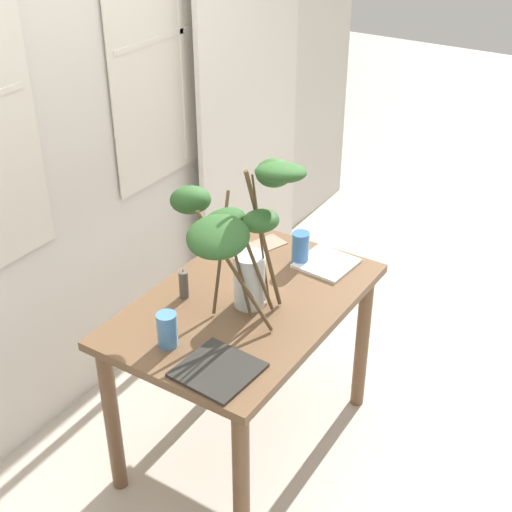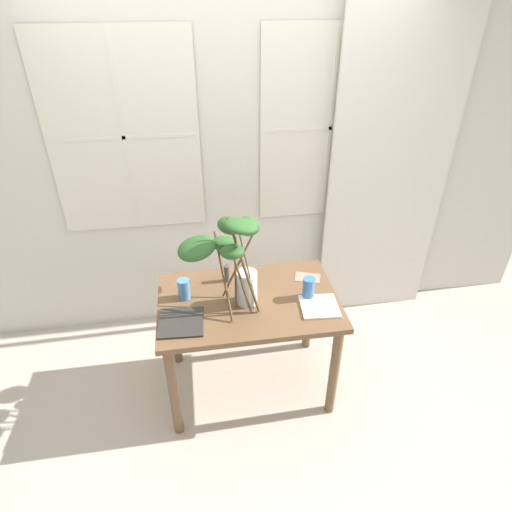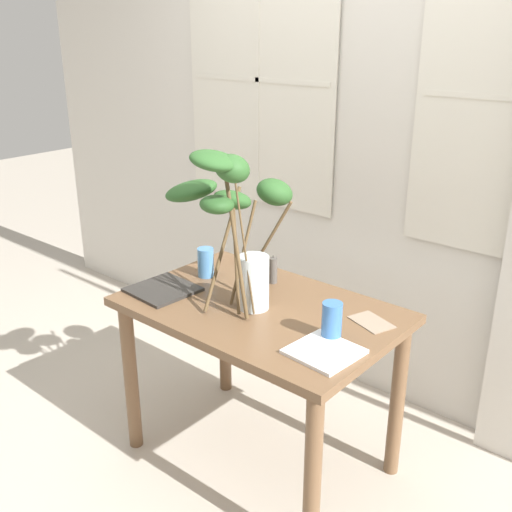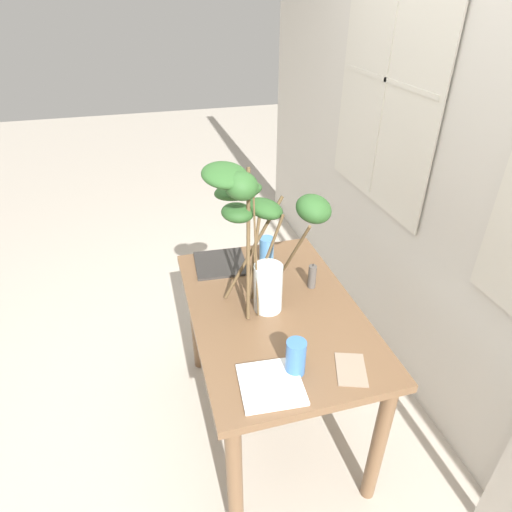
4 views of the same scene
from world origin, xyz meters
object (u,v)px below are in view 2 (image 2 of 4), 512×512
object	(u,v)px
vase_with_branches	(231,252)
drinking_glass_blue_right	(309,288)
dining_table	(248,314)
drinking_glass_blue_left	(184,289)
plate_square_right	(319,306)
plate_square_left	(181,322)
pillar_candle	(227,273)

from	to	relation	value
vase_with_branches	drinking_glass_blue_right	world-z (taller)	vase_with_branches
dining_table	drinking_glass_blue_left	distance (m)	0.44
drinking_glass_blue_left	drinking_glass_blue_right	xyz separation A→B (m)	(0.77, -0.12, 0.00)
drinking_glass_blue_right	plate_square_right	bearing A→B (deg)	-68.21
vase_with_branches	plate_square_left	xyz separation A→B (m)	(-0.32, -0.12, -0.38)
dining_table	pillar_candle	world-z (taller)	pillar_candle
dining_table	pillar_candle	distance (m)	0.31
drinking_glass_blue_left	drinking_glass_blue_right	bearing A→B (deg)	-8.71
plate_square_left	dining_table	bearing A→B (deg)	21.13
dining_table	plate_square_right	bearing A→B (deg)	-19.15
dining_table	plate_square_right	distance (m)	0.46
dining_table	vase_with_branches	world-z (taller)	vase_with_branches
vase_with_branches	drinking_glass_blue_right	bearing A→B (deg)	0.68
drinking_glass_blue_left	plate_square_right	distance (m)	0.84
drinking_glass_blue_right	vase_with_branches	bearing A→B (deg)	-179.32
drinking_glass_blue_right	plate_square_right	world-z (taller)	drinking_glass_blue_right
drinking_glass_blue_left	plate_square_left	size ratio (longest dim) A/B	0.52
vase_with_branches	plate_square_right	bearing A→B (deg)	-11.01
plate_square_right	drinking_glass_blue_right	bearing A→B (deg)	111.79
dining_table	pillar_candle	size ratio (longest dim) A/B	8.63
vase_with_branches	drinking_glass_blue_right	xyz separation A→B (m)	(0.48, 0.01, -0.31)
drinking_glass_blue_left	plate_square_right	size ratio (longest dim) A/B	0.60
drinking_glass_blue_left	pillar_candle	xyz separation A→B (m)	(0.28, 0.14, -0.01)
pillar_candle	plate_square_right	bearing A→B (deg)	-34.68
drinking_glass_blue_left	drinking_glass_blue_right	size ratio (longest dim) A/B	0.94
dining_table	plate_square_left	world-z (taller)	plate_square_left
drinking_glass_blue_right	plate_square_right	size ratio (longest dim) A/B	0.64
plate_square_left	drinking_glass_blue_left	bearing A→B (deg)	83.75
plate_square_left	plate_square_right	xyz separation A→B (m)	(0.83, 0.02, 0.00)
drinking_glass_blue_right	plate_square_left	xyz separation A→B (m)	(-0.79, -0.12, -0.06)
vase_with_branches	pillar_candle	size ratio (longest dim) A/B	5.26
drinking_glass_blue_right	plate_square_left	size ratio (longest dim) A/B	0.55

